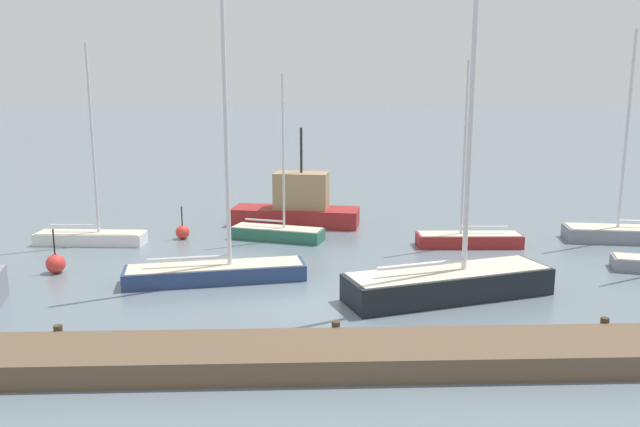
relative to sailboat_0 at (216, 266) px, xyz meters
The scene contains 11 objects.
ground_plane 5.31m from the sailboat_0, 37.29° to the right, with size 600.00×600.00×0.00m, color slate.
dock_pier 8.80m from the sailboat_0, 61.52° to the right, with size 19.41×2.52×0.78m.
sailboat_0 is the anchor object (origin of this frame).
sailboat_1 9.04m from the sailboat_0, 137.59° to the left, with size 5.19×1.62×9.26m.
sailboat_2 8.75m from the sailboat_0, 14.93° to the right, with size 7.72×4.11×14.14m.
sailboat_4 19.88m from the sailboat_0, 16.51° to the left, with size 5.97×2.61×9.94m.
sailboat_5 12.22m from the sailboat_0, 24.11° to the left, with size 4.87×1.45×8.51m.
sailboat_6 7.00m from the sailboat_0, 72.07° to the left, with size 4.70×2.75×7.96m.
fishing_boat_0 10.46m from the sailboat_0, 72.35° to the left, with size 7.06×3.32×5.25m.
channel_buoy_1 7.45m from the sailboat_0, 109.73° to the left, with size 0.68×0.68×1.62m.
channel_buoy_2 6.68m from the sailboat_0, 168.58° to the left, with size 0.76×0.76×1.81m.
Camera 1 is at (-1.09, -20.02, 7.23)m, focal length 35.16 mm.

